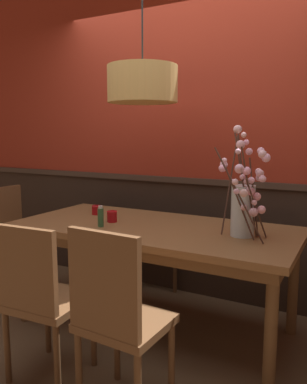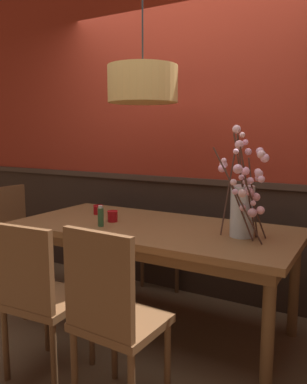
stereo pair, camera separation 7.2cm
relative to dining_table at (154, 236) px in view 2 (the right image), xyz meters
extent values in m
plane|color=brown|center=(0.00, 0.00, -0.69)|extent=(24.00, 24.00, 0.00)
cube|color=#2D2119|center=(0.00, 0.76, -0.19)|extent=(5.99, 0.12, 1.00)
cube|color=#3E2E24|center=(0.00, 0.75, 0.33)|extent=(5.99, 0.14, 0.05)
cube|color=maroon|center=(0.00, 0.76, 1.28)|extent=(5.99, 0.12, 1.95)
cube|color=brown|center=(0.00, 0.00, 0.06)|extent=(2.02, 0.94, 0.04)
cube|color=brown|center=(0.00, 0.00, 0.00)|extent=(1.91, 0.83, 0.08)
cylinder|color=brown|center=(-0.92, -0.38, -0.33)|extent=(0.07, 0.07, 0.72)
cylinder|color=brown|center=(0.92, -0.38, -0.33)|extent=(0.07, 0.07, 0.72)
cylinder|color=brown|center=(-0.92, 0.38, -0.33)|extent=(0.07, 0.07, 0.72)
cylinder|color=brown|center=(0.92, 0.38, -0.33)|extent=(0.07, 0.07, 0.72)
cube|color=brown|center=(-0.26, -0.79, -0.23)|extent=(0.44, 0.43, 0.04)
cube|color=brown|center=(-0.25, -0.97, 0.02)|extent=(0.40, 0.06, 0.46)
cylinder|color=brown|center=(-0.45, -0.63, -0.47)|extent=(0.04, 0.04, 0.43)
cylinder|color=brown|center=(-0.09, -0.61, -0.47)|extent=(0.04, 0.04, 0.43)
cylinder|color=brown|center=(-0.42, -0.98, -0.47)|extent=(0.04, 0.04, 0.43)
cylinder|color=brown|center=(-0.07, -0.95, -0.47)|extent=(0.04, 0.04, 0.43)
cube|color=brown|center=(-1.38, -0.01, -0.24)|extent=(0.44, 0.47, 0.04)
cube|color=brown|center=(-1.58, 0.00, 0.02)|extent=(0.05, 0.43, 0.47)
cylinder|color=brown|center=(-1.19, 0.18, -0.48)|extent=(0.04, 0.04, 0.42)
cylinder|color=brown|center=(-1.21, -0.21, -0.48)|extent=(0.04, 0.04, 0.42)
cylinder|color=brown|center=(-1.56, 0.20, -0.48)|extent=(0.04, 0.04, 0.42)
cube|color=brown|center=(-0.32, 0.79, -0.24)|extent=(0.44, 0.42, 0.04)
cube|color=brown|center=(-0.33, 0.96, -0.01)|extent=(0.39, 0.07, 0.42)
cylinder|color=brown|center=(-0.13, 0.65, -0.48)|extent=(0.04, 0.04, 0.42)
cylinder|color=brown|center=(-0.47, 0.61, -0.48)|extent=(0.04, 0.04, 0.42)
cylinder|color=brown|center=(-0.16, 0.96, -0.48)|extent=(0.04, 0.04, 0.42)
cylinder|color=brown|center=(-0.50, 0.93, -0.48)|extent=(0.04, 0.04, 0.42)
cube|color=brown|center=(0.28, -0.82, -0.22)|extent=(0.43, 0.40, 0.04)
cube|color=brown|center=(0.27, -0.99, 0.05)|extent=(0.40, 0.05, 0.49)
cylinder|color=brown|center=(0.11, -0.65, -0.47)|extent=(0.04, 0.04, 0.45)
cylinder|color=brown|center=(0.47, -0.67, -0.47)|extent=(0.04, 0.04, 0.45)
cylinder|color=brown|center=(0.10, -0.98, -0.47)|extent=(0.04, 0.04, 0.45)
cylinder|color=silver|center=(0.64, 0.02, 0.24)|extent=(0.15, 0.15, 0.33)
cylinder|color=silver|center=(0.64, 0.02, 0.12)|extent=(0.13, 0.13, 0.07)
cylinder|color=#472D23|center=(0.65, -0.14, 0.37)|extent=(0.31, 0.06, 0.57)
sphere|color=#EEB2D1|center=(0.67, -0.25, 0.63)|extent=(0.03, 0.03, 0.03)
sphere|color=beige|center=(0.65, -0.20, 0.46)|extent=(0.04, 0.04, 0.04)
sphere|color=#E6A6C3|center=(0.67, -0.21, 0.54)|extent=(0.03, 0.03, 0.03)
sphere|color=beige|center=(0.68, -0.14, 0.38)|extent=(0.05, 0.05, 0.05)
cylinder|color=#472D23|center=(0.64, -0.07, 0.31)|extent=(0.20, 0.01, 0.44)
sphere|color=#E6ABCA|center=(0.64, -0.14, 0.39)|extent=(0.04, 0.04, 0.04)
sphere|color=#E9AEC9|center=(0.66, -0.16, 0.53)|extent=(0.06, 0.06, 0.06)
sphere|color=beige|center=(0.67, -0.07, 0.28)|extent=(0.04, 0.04, 0.04)
cylinder|color=#472D23|center=(0.69, -0.05, 0.37)|extent=(0.08, 0.17, 0.57)
sphere|color=beige|center=(0.77, -0.09, 0.61)|extent=(0.05, 0.05, 0.05)
sphere|color=#EBAAC7|center=(0.75, -0.06, 0.63)|extent=(0.04, 0.04, 0.04)
sphere|color=#F1AECF|center=(0.79, -0.08, 0.59)|extent=(0.05, 0.05, 0.05)
sphere|color=#EEB5CC|center=(0.70, -0.08, 0.40)|extent=(0.03, 0.03, 0.03)
sphere|color=#EAA8C9|center=(0.71, -0.08, 0.46)|extent=(0.03, 0.03, 0.03)
sphere|color=#EAB7CB|center=(0.70, -0.03, 0.45)|extent=(0.04, 0.04, 0.04)
cylinder|color=#472D23|center=(0.64, 0.01, 0.43)|extent=(0.10, 0.01, 0.68)
sphere|color=#F1ACCB|center=(0.67, -0.01, 0.62)|extent=(0.04, 0.04, 0.04)
sphere|color=#FCBDCF|center=(0.62, -0.03, 0.53)|extent=(0.03, 0.03, 0.03)
sphere|color=#FDA9CD|center=(0.66, -0.03, 0.68)|extent=(0.04, 0.04, 0.04)
sphere|color=beige|center=(0.61, -0.05, 0.76)|extent=(0.05, 0.05, 0.05)
cylinder|color=#472D23|center=(0.65, -0.03, 0.41)|extent=(0.12, 0.07, 0.65)
sphere|color=#EEB1CF|center=(0.64, -0.03, 0.38)|extent=(0.04, 0.04, 0.04)
sphere|color=#EEB0C7|center=(0.64, -0.04, 0.47)|extent=(0.04, 0.04, 0.04)
sphere|color=#EAB1C2|center=(0.67, -0.03, 0.44)|extent=(0.04, 0.04, 0.04)
sphere|color=beige|center=(0.66, -0.12, 0.73)|extent=(0.03, 0.03, 0.03)
sphere|color=#FCACD0|center=(0.68, -0.08, 0.51)|extent=(0.05, 0.05, 0.05)
sphere|color=#EDADBD|center=(0.64, -0.09, 0.67)|extent=(0.05, 0.05, 0.05)
cylinder|color=#472D23|center=(0.71, 0.00, 0.34)|extent=(0.07, 0.09, 0.50)
sphere|color=#FEBBCD|center=(0.73, 0.02, 0.50)|extent=(0.04, 0.04, 0.04)
sphere|color=beige|center=(0.74, 0.00, 0.46)|extent=(0.04, 0.04, 0.04)
sphere|color=#EEAFC2|center=(0.75, -0.03, 0.49)|extent=(0.03, 0.03, 0.03)
sphere|color=#F7BDD2|center=(0.74, -0.02, 0.49)|extent=(0.05, 0.05, 0.05)
sphere|color=#F8AABC|center=(0.73, 0.00, 0.35)|extent=(0.05, 0.05, 0.05)
sphere|color=#F2A7C5|center=(0.70, -0.04, 0.38)|extent=(0.05, 0.05, 0.05)
cylinder|color=#472D23|center=(0.54, 0.05, 0.41)|extent=(0.05, 0.18, 0.64)
sphere|color=#F9BBCE|center=(0.50, 0.05, 0.56)|extent=(0.04, 0.04, 0.04)
sphere|color=#FDAFD3|center=(0.49, 0.03, 0.51)|extent=(0.05, 0.05, 0.05)
sphere|color=#F1A7C8|center=(0.55, 0.07, 0.43)|extent=(0.03, 0.03, 0.03)
sphere|color=#F3B9D2|center=(0.49, 0.05, 0.53)|extent=(0.05, 0.05, 0.05)
cylinder|color=#472D23|center=(0.74, -0.04, 0.28)|extent=(0.11, 0.17, 0.39)
sphere|color=#EBA8BB|center=(0.73, -0.07, 0.32)|extent=(0.03, 0.03, 0.03)
sphere|color=#E9AABA|center=(0.73, -0.07, 0.26)|extent=(0.06, 0.06, 0.06)
sphere|color=#FCAFBE|center=(0.77, -0.04, 0.27)|extent=(0.05, 0.05, 0.05)
sphere|color=#F0B3D1|center=(0.78, -0.09, 0.47)|extent=(0.04, 0.04, 0.04)
cylinder|color=#9E0F14|center=(-0.59, 0.12, 0.12)|extent=(0.08, 0.08, 0.07)
torus|color=red|center=(-0.59, 0.12, 0.15)|extent=(0.08, 0.08, 0.01)
cylinder|color=silver|center=(-0.59, 0.12, 0.11)|extent=(0.05, 0.05, 0.04)
cylinder|color=#9E0F14|center=(-0.33, -0.05, 0.12)|extent=(0.07, 0.07, 0.08)
torus|color=red|center=(-0.33, -0.05, 0.16)|extent=(0.08, 0.08, 0.01)
cylinder|color=silver|center=(-0.33, -0.05, 0.11)|extent=(0.05, 0.05, 0.04)
cylinder|color=#2D5633|center=(-0.31, -0.21, 0.15)|extent=(0.04, 0.04, 0.13)
cylinder|color=beige|center=(-0.31, -0.21, 0.22)|extent=(0.03, 0.03, 0.02)
cylinder|color=tan|center=(-0.09, 0.01, 1.07)|extent=(0.49, 0.49, 0.25)
sphere|color=#F9EAB7|center=(-0.09, 0.01, 1.03)|extent=(0.14, 0.14, 0.14)
camera|label=1|loc=(1.28, -2.38, 0.73)|focal=36.09mm
camera|label=2|loc=(1.34, -2.34, 0.73)|focal=36.09mm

